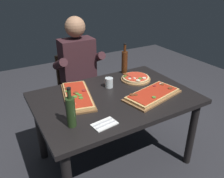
# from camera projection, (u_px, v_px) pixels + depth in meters

# --- Properties ---
(ground_plane) EXTENTS (6.40, 6.40, 0.00)m
(ground_plane) POSITION_uv_depth(u_px,v_px,m) (114.00, 159.00, 2.37)
(ground_plane) COLOR #2D2D33
(dining_table) EXTENTS (1.40, 0.96, 0.74)m
(dining_table) POSITION_uv_depth(u_px,v_px,m) (115.00, 105.00, 2.08)
(dining_table) COLOR black
(dining_table) RESTS_ON ground_plane
(pizza_rectangular_front) EXTENTS (0.58, 0.37, 0.05)m
(pizza_rectangular_front) POSITION_uv_depth(u_px,v_px,m) (153.00, 94.00, 2.03)
(pizza_rectangular_front) COLOR brown
(pizza_rectangular_front) RESTS_ON dining_table
(pizza_rectangular_left) EXTENTS (0.36, 0.60, 0.05)m
(pizza_rectangular_left) POSITION_uv_depth(u_px,v_px,m) (77.00, 96.00, 2.01)
(pizza_rectangular_left) COLOR brown
(pizza_rectangular_left) RESTS_ON dining_table
(pizza_round_far) EXTENTS (0.30, 0.30, 0.05)m
(pizza_round_far) POSITION_uv_depth(u_px,v_px,m) (136.00, 78.00, 2.35)
(pizza_round_far) COLOR olive
(pizza_round_far) RESTS_ON dining_table
(wine_bottle_dark) EXTENTS (0.07, 0.07, 0.30)m
(wine_bottle_dark) POSITION_uv_depth(u_px,v_px,m) (71.00, 111.00, 1.59)
(wine_bottle_dark) COLOR #233819
(wine_bottle_dark) RESTS_ON dining_table
(oil_bottle_amber) EXTENTS (0.07, 0.07, 0.33)m
(oil_bottle_amber) POSITION_uv_depth(u_px,v_px,m) (125.00, 61.00, 2.47)
(oil_bottle_amber) COLOR #47230F
(oil_bottle_amber) RESTS_ON dining_table
(tumbler_near_camera) EXTENTS (0.08, 0.08, 0.09)m
(tumbler_near_camera) POSITION_uv_depth(u_px,v_px,m) (109.00, 83.00, 2.19)
(tumbler_near_camera) COLOR silver
(tumbler_near_camera) RESTS_ON dining_table
(napkin_cutlery_set) EXTENTS (0.19, 0.13, 0.01)m
(napkin_cutlery_set) POSITION_uv_depth(u_px,v_px,m) (105.00, 124.00, 1.65)
(napkin_cutlery_set) COLOR white
(napkin_cutlery_set) RESTS_ON dining_table
(diner_chair) EXTENTS (0.44, 0.44, 0.87)m
(diner_chair) POSITION_uv_depth(u_px,v_px,m) (77.00, 86.00, 2.80)
(diner_chair) COLOR #3D2B1E
(diner_chair) RESTS_ON ground_plane
(seated_diner) EXTENTS (0.53, 0.41, 1.33)m
(seated_diner) POSITION_uv_depth(u_px,v_px,m) (80.00, 70.00, 2.59)
(seated_diner) COLOR #23232D
(seated_diner) RESTS_ON ground_plane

